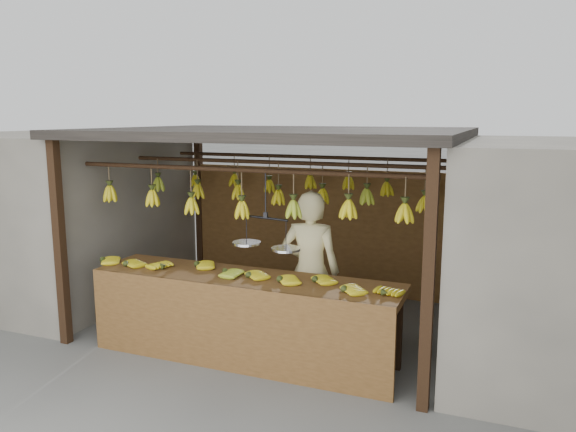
% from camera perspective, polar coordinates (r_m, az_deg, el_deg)
% --- Properties ---
extents(ground, '(80.00, 80.00, 0.00)m').
position_cam_1_polar(ground, '(7.17, -0.91, -10.69)').
color(ground, '#5B5B57').
extents(stall, '(4.30, 3.30, 2.40)m').
position_cam_1_polar(stall, '(7.02, 0.09, 5.44)').
color(stall, black).
rests_on(stall, ground).
extents(neighbor_left, '(3.00, 3.00, 2.30)m').
position_cam_1_polar(neighbor_left, '(8.86, -22.94, 0.26)').
color(neighbor_left, slate).
rests_on(neighbor_left, ground).
extents(counter, '(3.53, 0.76, 0.96)m').
position_cam_1_polar(counter, '(5.85, -4.96, -8.25)').
color(counter, brown).
rests_on(counter, ground).
extents(hanging_bananas, '(3.62, 2.23, 0.38)m').
position_cam_1_polar(hanging_bananas, '(6.76, -0.96, 2.28)').
color(hanging_bananas, gold).
rests_on(hanging_bananas, ground).
extents(balance_scale, '(0.78, 0.39, 0.80)m').
position_cam_1_polar(balance_scale, '(5.82, -2.26, -2.71)').
color(balance_scale, black).
rests_on(balance_scale, ground).
extents(vendor, '(0.69, 0.49, 1.77)m').
position_cam_1_polar(vendor, '(6.14, 2.29, -5.60)').
color(vendor, beige).
rests_on(vendor, ground).
extents(bag_bundles, '(0.08, 0.26, 1.14)m').
position_cam_1_polar(bag_bundles, '(7.71, 16.53, -1.87)').
color(bag_bundles, yellow).
rests_on(bag_bundles, ground).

